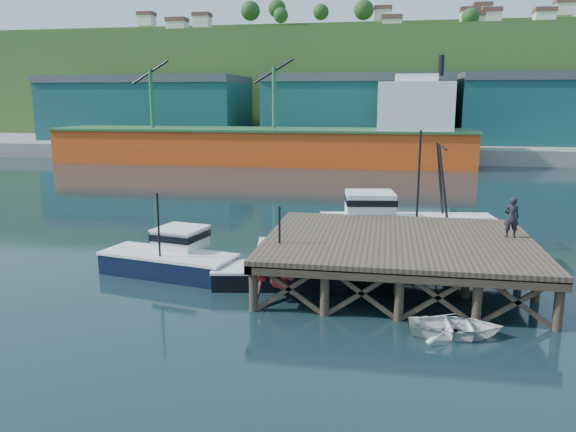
% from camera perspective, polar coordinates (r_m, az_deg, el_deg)
% --- Properties ---
extents(ground, '(300.00, 300.00, 0.00)m').
position_cam_1_polar(ground, '(27.16, -0.76, -6.07)').
color(ground, black).
rests_on(ground, ground).
extents(wharf, '(12.00, 10.00, 2.62)m').
position_cam_1_polar(wharf, '(26.01, 11.15, -2.65)').
color(wharf, brown).
rests_on(wharf, ground).
extents(far_quay, '(160.00, 40.00, 2.00)m').
position_cam_1_polar(far_quay, '(95.81, 7.17, 7.21)').
color(far_quay, gray).
rests_on(far_quay, ground).
extents(warehouse_left, '(32.00, 16.00, 9.00)m').
position_cam_1_polar(warehouse_left, '(98.82, -13.97, 10.29)').
color(warehouse_left, '#174B4B').
rests_on(warehouse_left, far_quay).
extents(warehouse_mid, '(28.00, 16.00, 9.00)m').
position_cam_1_polar(warehouse_mid, '(90.56, 7.08, 10.44)').
color(warehouse_mid, '#174B4B').
rests_on(warehouse_mid, far_quay).
extents(warehouse_right, '(30.00, 16.00, 9.00)m').
position_cam_1_polar(warehouse_right, '(93.85, 25.96, 9.42)').
color(warehouse_right, '#174B4B').
rests_on(warehouse_right, far_quay).
extents(cargo_ship, '(55.50, 10.00, 13.75)m').
position_cam_1_polar(cargo_ship, '(74.77, -0.25, 7.85)').
color(cargo_ship, '#E84B15').
rests_on(cargo_ship, ground).
extents(hillside, '(220.00, 50.00, 22.00)m').
position_cam_1_polar(hillside, '(125.53, 8.03, 12.78)').
color(hillside, '#2D511E').
rests_on(hillside, ground).
extents(boat_navy, '(6.92, 4.29, 4.11)m').
position_cam_1_polar(boat_navy, '(27.90, -11.75, -4.07)').
color(boat_navy, black).
rests_on(boat_navy, ground).
extents(boat_black, '(6.37, 5.29, 3.76)m').
position_cam_1_polar(boat_black, '(25.85, -0.82, -5.39)').
color(boat_black, black).
rests_on(boat_black, ground).
extents(trawler, '(10.37, 4.92, 6.67)m').
position_cam_1_polar(trawler, '(32.66, 11.74, -0.78)').
color(trawler, beige).
rests_on(trawler, ground).
extents(dinghy, '(3.43, 2.53, 0.69)m').
position_cam_1_polar(dinghy, '(21.31, 16.63, -10.69)').
color(dinghy, silver).
rests_on(dinghy, ground).
extents(dockworker, '(0.68, 0.45, 1.86)m').
position_cam_1_polar(dockworker, '(27.46, 21.76, -0.13)').
color(dockworker, black).
rests_on(dockworker, wharf).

